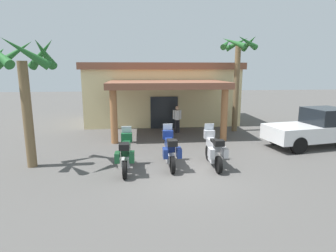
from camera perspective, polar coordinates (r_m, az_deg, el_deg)
The scene contains 9 objects.
ground_plane at distance 10.72m, azimuth 3.22°, elevation -9.68°, with size 80.00×80.00×0.00m, color #514F4C.
motel_building at distance 20.82m, azimuth -1.42°, elevation 6.94°, with size 10.88×9.55×4.28m.
motorcycle_green at distance 10.86m, azimuth -8.62°, elevation -5.62°, with size 0.71×2.21×1.61m.
motorcycle_blue at distance 11.23m, azimuth 0.44°, elevation -4.90°, with size 0.71×2.21×1.61m.
motorcycle_silver at distance 11.40m, azimuth 9.33°, elevation -4.81°, with size 0.70×2.21×1.61m.
pedestrian at distance 17.12m, azimuth 1.87°, elevation 1.75°, with size 0.53×0.32×1.66m.
pickup_truck_white at distance 16.05m, azimuth 28.34°, elevation -0.39°, with size 5.44×2.72×1.95m.
palm_tree_near_portico at distance 17.93m, azimuth 14.04°, elevation 12.65°, with size 2.22×2.30×5.93m.
palm_tree_roadside at distance 12.08m, azimuth -27.58°, elevation 9.63°, with size 2.60×2.67×5.14m.
Camera 1 is at (-1.61, -9.86, 3.89)m, focal length 29.84 mm.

